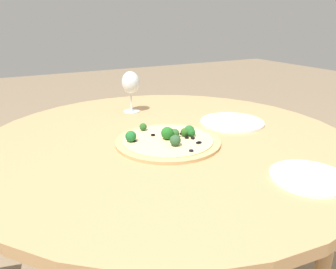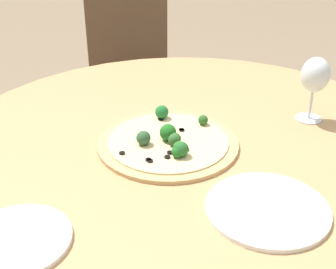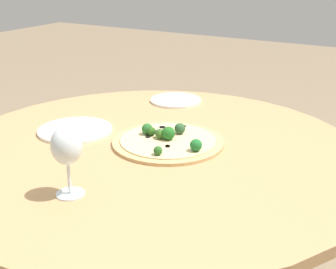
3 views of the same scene
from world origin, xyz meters
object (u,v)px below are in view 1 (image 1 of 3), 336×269
object	(u,v)px
pizza	(168,140)
plate_near	(232,122)
wine_glass	(131,84)
plate_far	(309,178)

from	to	relation	value
pizza	plate_near	distance (m)	0.33
wine_glass	plate_far	size ratio (longest dim) A/B	0.88
plate_near	wine_glass	bearing A→B (deg)	39.54
pizza	plate_far	distance (m)	0.45
wine_glass	pizza	bearing A→B (deg)	174.90
plate_far	plate_near	bearing A→B (deg)	-14.46
wine_glass	plate_far	distance (m)	0.84
pizza	plate_far	world-z (taller)	pizza
pizza	plate_far	size ratio (longest dim) A/B	1.73
pizza	wine_glass	world-z (taller)	wine_glass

